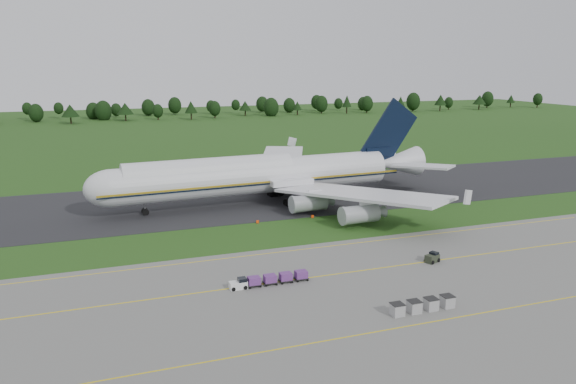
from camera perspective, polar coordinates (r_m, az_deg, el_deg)
name	(u,v)px	position (r m, az deg, el deg)	size (l,w,h in m)	color
ground	(273,234)	(101.51, -1.58, -4.28)	(600.00, 600.00, 0.00)	#204514
apron	(357,310)	(72.06, 7.07, -11.82)	(300.00, 52.00, 0.06)	slate
taxiway	(234,199)	(127.46, -5.51, -0.72)	(300.00, 40.00, 0.08)	black
apron_markings	(334,289)	(77.82, 4.72, -9.79)	(300.00, 30.20, 0.01)	yellow
tree_line	(143,109)	(313.46, -14.54, 8.17)	(526.87, 23.01, 11.58)	black
aircraft	(263,175)	(122.42, -2.58, 1.77)	(78.65, 76.58, 22.10)	silver
baggage_train	(268,280)	(78.79, -2.03, -8.88)	(11.31, 1.45, 1.39)	white
utility_cart	(432,258)	(90.00, 14.43, -6.56)	(2.53, 2.03, 1.21)	#2A3122
uld_row	(423,305)	(72.84, 13.52, -11.12)	(8.75, 1.55, 1.53)	#999999
edge_markers	(339,214)	(114.00, 5.17, -2.24)	(34.79, 0.30, 0.60)	#F54007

